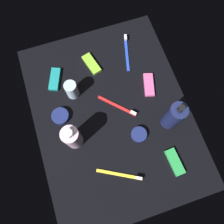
{
  "coord_description": "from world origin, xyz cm",
  "views": [
    {
      "loc": [
        24.12,
        -7.99,
        88.13
      ],
      "look_at": [
        0.0,
        0.0,
        3.0
      ],
      "focal_mm": 35.05,
      "sensor_mm": 36.0,
      "label": 1
    }
  ],
  "objects_px": {
    "cream_tin_left": "(139,135)",
    "toothbrush_red": "(119,107)",
    "snack_bar_green": "(175,162)",
    "cream_tin_right": "(60,116)",
    "toothbrush_blue": "(127,51)",
    "deodorant_stick": "(72,90)",
    "snack_bar_lime": "(92,64)",
    "snack_bar_teal": "(55,79)",
    "toothbrush_yellow": "(122,175)",
    "snack_bar_pink": "(149,85)",
    "bodywash_bottle": "(72,137)",
    "lotion_bottle": "(174,116)"
  },
  "relations": [
    {
      "from": "cream_tin_left",
      "to": "toothbrush_red",
      "type": "bearing_deg",
      "value": -165.59
    },
    {
      "from": "snack_bar_green",
      "to": "cream_tin_right",
      "type": "relative_size",
      "value": 1.46
    },
    {
      "from": "toothbrush_blue",
      "to": "cream_tin_left",
      "type": "bearing_deg",
      "value": -12.2
    },
    {
      "from": "deodorant_stick",
      "to": "cream_tin_right",
      "type": "xyz_separation_m",
      "value": [
        0.08,
        -0.08,
        -0.03
      ]
    },
    {
      "from": "snack_bar_lime",
      "to": "snack_bar_teal",
      "type": "distance_m",
      "value": 0.18
    },
    {
      "from": "toothbrush_yellow",
      "to": "snack_bar_pink",
      "type": "distance_m",
      "value": 0.39
    },
    {
      "from": "toothbrush_blue",
      "to": "cream_tin_right",
      "type": "distance_m",
      "value": 0.42
    },
    {
      "from": "deodorant_stick",
      "to": "bodywash_bottle",
      "type": "bearing_deg",
      "value": -13.3
    },
    {
      "from": "bodywash_bottle",
      "to": "toothbrush_yellow",
      "type": "relative_size",
      "value": 0.99
    },
    {
      "from": "deodorant_stick",
      "to": "cream_tin_right",
      "type": "distance_m",
      "value": 0.12
    },
    {
      "from": "toothbrush_blue",
      "to": "snack_bar_green",
      "type": "height_order",
      "value": "toothbrush_blue"
    },
    {
      "from": "toothbrush_red",
      "to": "cream_tin_left",
      "type": "bearing_deg",
      "value": 14.41
    },
    {
      "from": "deodorant_stick",
      "to": "snack_bar_green",
      "type": "bearing_deg",
      "value": 36.74
    },
    {
      "from": "snack_bar_pink",
      "to": "toothbrush_blue",
      "type": "bearing_deg",
      "value": -153.85
    },
    {
      "from": "toothbrush_red",
      "to": "snack_bar_lime",
      "type": "xyz_separation_m",
      "value": [
        -0.23,
        -0.05,
        0.0
      ]
    },
    {
      "from": "toothbrush_yellow",
      "to": "cream_tin_right",
      "type": "bearing_deg",
      "value": -151.14
    },
    {
      "from": "toothbrush_yellow",
      "to": "snack_bar_green",
      "type": "height_order",
      "value": "toothbrush_yellow"
    },
    {
      "from": "bodywash_bottle",
      "to": "toothbrush_yellow",
      "type": "distance_m",
      "value": 0.24
    },
    {
      "from": "bodywash_bottle",
      "to": "toothbrush_blue",
      "type": "distance_m",
      "value": 0.47
    },
    {
      "from": "deodorant_stick",
      "to": "toothbrush_yellow",
      "type": "bearing_deg",
      "value": 13.01
    },
    {
      "from": "deodorant_stick",
      "to": "cream_tin_right",
      "type": "height_order",
      "value": "deodorant_stick"
    },
    {
      "from": "toothbrush_red",
      "to": "cream_tin_right",
      "type": "height_order",
      "value": "same"
    },
    {
      "from": "toothbrush_blue",
      "to": "snack_bar_lime",
      "type": "distance_m",
      "value": 0.17
    },
    {
      "from": "toothbrush_blue",
      "to": "snack_bar_pink",
      "type": "relative_size",
      "value": 1.7
    },
    {
      "from": "lotion_bottle",
      "to": "snack_bar_pink",
      "type": "distance_m",
      "value": 0.19
    },
    {
      "from": "snack_bar_green",
      "to": "deodorant_stick",
      "type": "bearing_deg",
      "value": -147.15
    },
    {
      "from": "toothbrush_blue",
      "to": "snack_bar_teal",
      "type": "relative_size",
      "value": 1.7
    },
    {
      "from": "bodywash_bottle",
      "to": "snack_bar_pink",
      "type": "distance_m",
      "value": 0.4
    },
    {
      "from": "snack_bar_lime",
      "to": "cream_tin_left",
      "type": "distance_m",
      "value": 0.38
    },
    {
      "from": "snack_bar_pink",
      "to": "cream_tin_right",
      "type": "height_order",
      "value": "cream_tin_right"
    },
    {
      "from": "bodywash_bottle",
      "to": "snack_bar_lime",
      "type": "distance_m",
      "value": 0.35
    },
    {
      "from": "bodywash_bottle",
      "to": "toothbrush_red",
      "type": "xyz_separation_m",
      "value": [
        -0.08,
        0.22,
        -0.07
      ]
    },
    {
      "from": "toothbrush_yellow",
      "to": "snack_bar_pink",
      "type": "bearing_deg",
      "value": 143.91
    },
    {
      "from": "toothbrush_yellow",
      "to": "cream_tin_left",
      "type": "distance_m",
      "value": 0.17
    },
    {
      "from": "bodywash_bottle",
      "to": "deodorant_stick",
      "type": "bearing_deg",
      "value": 166.7
    },
    {
      "from": "bodywash_bottle",
      "to": "toothbrush_yellow",
      "type": "height_order",
      "value": "bodywash_bottle"
    },
    {
      "from": "toothbrush_red",
      "to": "toothbrush_blue",
      "type": "distance_m",
      "value": 0.27
    },
    {
      "from": "snack_bar_lime",
      "to": "snack_bar_pink",
      "type": "xyz_separation_m",
      "value": [
        0.18,
        0.21,
        0.0
      ]
    },
    {
      "from": "deodorant_stick",
      "to": "cream_tin_left",
      "type": "distance_m",
      "value": 0.33
    },
    {
      "from": "lotion_bottle",
      "to": "toothbrush_yellow",
      "type": "relative_size",
      "value": 1.18
    },
    {
      "from": "deodorant_stick",
      "to": "snack_bar_lime",
      "type": "xyz_separation_m",
      "value": [
        -0.11,
        0.11,
        -0.04
      ]
    },
    {
      "from": "cream_tin_left",
      "to": "toothbrush_blue",
      "type": "bearing_deg",
      "value": 167.8
    },
    {
      "from": "lotion_bottle",
      "to": "bodywash_bottle",
      "type": "relative_size",
      "value": 1.19
    },
    {
      "from": "toothbrush_yellow",
      "to": "snack_bar_teal",
      "type": "xyz_separation_m",
      "value": [
        -0.47,
        -0.15,
        0.0
      ]
    },
    {
      "from": "snack_bar_lime",
      "to": "cream_tin_right",
      "type": "bearing_deg",
      "value": -60.5
    },
    {
      "from": "cream_tin_right",
      "to": "toothbrush_red",
      "type": "bearing_deg",
      "value": 81.48
    },
    {
      "from": "snack_bar_lime",
      "to": "cream_tin_right",
      "type": "xyz_separation_m",
      "value": [
        0.19,
        -0.19,
        0.0
      ]
    },
    {
      "from": "cream_tin_right",
      "to": "toothbrush_yellow",
      "type": "bearing_deg",
      "value": 28.86
    },
    {
      "from": "lotion_bottle",
      "to": "cream_tin_right",
      "type": "xyz_separation_m",
      "value": [
        -0.16,
        -0.42,
        -0.07
      ]
    },
    {
      "from": "toothbrush_yellow",
      "to": "cream_tin_right",
      "type": "xyz_separation_m",
      "value": [
        -0.3,
        -0.17,
        0.0
      ]
    }
  ]
}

